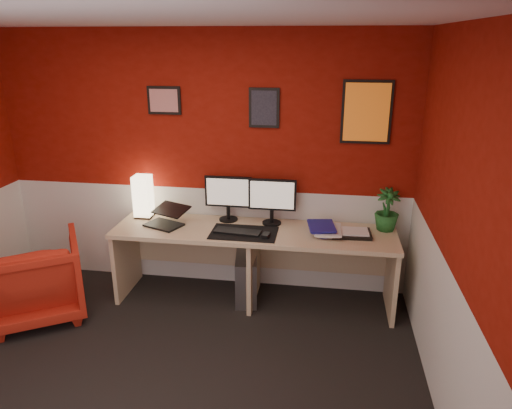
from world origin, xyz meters
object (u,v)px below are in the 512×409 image
object	(u,v)px
shoji_lamp	(143,198)
zen_tray	(351,233)
potted_plant	(387,210)
armchair	(34,278)
monitor_left	(228,192)
monitor_right	(272,195)
desk	(254,266)
pc_tower	(247,278)
laptop	(163,215)

from	to	relation	value
shoji_lamp	zen_tray	xyz separation A→B (m)	(2.00, -0.16, -0.18)
potted_plant	armchair	size ratio (longest dim) A/B	0.48
monitor_left	monitor_right	size ratio (longest dim) A/B	1.00
desk	potted_plant	xyz separation A→B (m)	(1.20, 0.19, 0.56)
zen_tray	pc_tower	xyz separation A→B (m)	(-0.96, -0.00, -0.52)
monitor_right	potted_plant	distance (m)	1.06
armchair	potted_plant	bearing A→B (deg)	161.67
zen_tray	laptop	bearing A→B (deg)	-178.66
pc_tower	armchair	world-z (taller)	armchair
monitor_left	pc_tower	distance (m)	0.85
monitor_right	shoji_lamp	bearing A→B (deg)	-179.66
laptop	potted_plant	distance (m)	2.06
laptop	pc_tower	world-z (taller)	laptop
monitor_left	monitor_right	xyz separation A→B (m)	(0.43, -0.03, 0.00)
monitor_right	zen_tray	world-z (taller)	monitor_right
zen_tray	pc_tower	distance (m)	1.09
potted_plant	pc_tower	xyz separation A→B (m)	(-1.27, -0.18, -0.70)
laptop	zen_tray	bearing A→B (deg)	24.07
pc_tower	armchair	distance (m)	1.92
laptop	monitor_right	distance (m)	1.04
shoji_lamp	armchair	xyz separation A→B (m)	(-0.78, -0.73, -0.56)
potted_plant	monitor_right	bearing A→B (deg)	-179.78
shoji_lamp	pc_tower	xyz separation A→B (m)	(1.05, -0.16, -0.70)
zen_tray	armchair	bearing A→B (deg)	-168.46
monitor_right	pc_tower	bearing A→B (deg)	-141.68
monitor_right	zen_tray	distance (m)	0.81
armchair	shoji_lamp	bearing A→B (deg)	-168.70
desk	zen_tray	world-z (taller)	zen_tray
zen_tray	armchair	size ratio (longest dim) A/B	0.43
pc_tower	armchair	size ratio (longest dim) A/B	0.56
desk	monitor_right	bearing A→B (deg)	51.98
shoji_lamp	monitor_left	bearing A→B (deg)	2.54
zen_tray	armchair	distance (m)	2.87
desk	monitor_left	bearing A→B (deg)	142.65
desk	shoji_lamp	distance (m)	1.27
monitor_right	desk	bearing A→B (deg)	-128.02
pc_tower	laptop	bearing A→B (deg)	174.48
potted_plant	monitor_left	bearing A→B (deg)	179.01
monitor_right	monitor_left	bearing A→B (deg)	176.04
laptop	armchair	distance (m)	1.27
shoji_lamp	desk	bearing A→B (deg)	-9.03
potted_plant	pc_tower	world-z (taller)	potted_plant
pc_tower	desk	bearing A→B (deg)	-19.07
pc_tower	potted_plant	bearing A→B (deg)	-0.46
monitor_right	zen_tray	size ratio (longest dim) A/B	1.66
monitor_left	potted_plant	xyz separation A→B (m)	(1.48, -0.03, -0.10)
potted_plant	desk	bearing A→B (deg)	-171.01
shoji_lamp	armchair	distance (m)	1.21
desk	zen_tray	size ratio (longest dim) A/B	7.43
shoji_lamp	monitor_left	world-z (taller)	monitor_left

